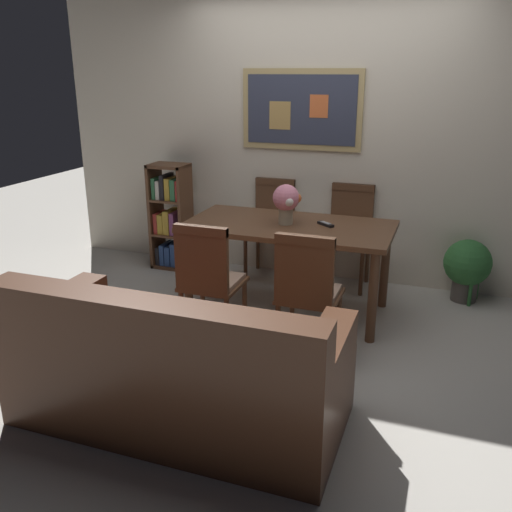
{
  "coord_description": "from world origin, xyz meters",
  "views": [
    {
      "loc": [
        1.11,
        -3.49,
        1.87
      ],
      "look_at": [
        -0.11,
        -0.1,
        0.65
      ],
      "focal_mm": 38.57,
      "sensor_mm": 36.0,
      "label": 1
    }
  ],
  "objects_px": {
    "dining_chair_near_left": "(208,275)",
    "leather_couch": "(174,372)",
    "tv_remote": "(326,224)",
    "dining_table": "(288,235)",
    "dining_chair_far_right": "(349,227)",
    "potted_ivy": "(467,266)",
    "flower_vase": "(286,200)",
    "bookshelf": "(171,217)",
    "dining_chair_far_left": "(272,220)",
    "dining_chair_near_right": "(307,286)"
  },
  "relations": [
    {
      "from": "dining_chair_near_left",
      "to": "leather_couch",
      "type": "distance_m",
      "value": 0.94
    },
    {
      "from": "dining_chair_near_left",
      "to": "tv_remote",
      "type": "xyz_separation_m",
      "value": [
        0.63,
        0.83,
        0.2
      ]
    },
    {
      "from": "leather_couch",
      "to": "dining_table",
      "type": "bearing_deg",
      "value": 85.02
    },
    {
      "from": "dining_chair_far_right",
      "to": "potted_ivy",
      "type": "distance_m",
      "value": 1.05
    },
    {
      "from": "tv_remote",
      "to": "dining_table",
      "type": "bearing_deg",
      "value": -168.8
    },
    {
      "from": "tv_remote",
      "to": "potted_ivy",
      "type": "bearing_deg",
      "value": 30.63
    },
    {
      "from": "leather_couch",
      "to": "flower_vase",
      "type": "relative_size",
      "value": 5.78
    },
    {
      "from": "leather_couch",
      "to": "bookshelf",
      "type": "distance_m",
      "value": 2.62
    },
    {
      "from": "dining_chair_far_left",
      "to": "flower_vase",
      "type": "height_order",
      "value": "flower_vase"
    },
    {
      "from": "flower_vase",
      "to": "bookshelf",
      "type": "bearing_deg",
      "value": 155.22
    },
    {
      "from": "bookshelf",
      "to": "leather_couch",
      "type": "bearing_deg",
      "value": -61.61
    },
    {
      "from": "dining_chair_near_left",
      "to": "dining_chair_far_right",
      "type": "relative_size",
      "value": 1.0
    },
    {
      "from": "leather_couch",
      "to": "dining_chair_near_left",
      "type": "bearing_deg",
      "value": 102.5
    },
    {
      "from": "dining_chair_far_right",
      "to": "dining_chair_near_left",
      "type": "bearing_deg",
      "value": -114.25
    },
    {
      "from": "bookshelf",
      "to": "potted_ivy",
      "type": "xyz_separation_m",
      "value": [
        2.75,
        0.07,
        -0.2
      ]
    },
    {
      "from": "bookshelf",
      "to": "dining_chair_near_left",
      "type": "bearing_deg",
      "value": -53.35
    },
    {
      "from": "potted_ivy",
      "to": "tv_remote",
      "type": "relative_size",
      "value": 3.87
    },
    {
      "from": "dining_chair_near_left",
      "to": "bookshelf",
      "type": "xyz_separation_m",
      "value": [
        -1.04,
        1.4,
        -0.03
      ]
    },
    {
      "from": "dining_chair_near_left",
      "to": "dining_chair_far_left",
      "type": "bearing_deg",
      "value": 91.73
    },
    {
      "from": "dining_chair_far_right",
      "to": "dining_table",
      "type": "bearing_deg",
      "value": -114.54
    },
    {
      "from": "flower_vase",
      "to": "tv_remote",
      "type": "xyz_separation_m",
      "value": [
        0.3,
        0.06,
        -0.18
      ]
    },
    {
      "from": "bookshelf",
      "to": "dining_chair_far_right",
      "type": "bearing_deg",
      "value": 4.3
    },
    {
      "from": "leather_couch",
      "to": "bookshelf",
      "type": "bearing_deg",
      "value": 118.39
    },
    {
      "from": "dining_table",
      "to": "tv_remote",
      "type": "bearing_deg",
      "value": 11.2
    },
    {
      "from": "dining_table",
      "to": "dining_chair_near_left",
      "type": "distance_m",
      "value": 0.85
    },
    {
      "from": "tv_remote",
      "to": "bookshelf",
      "type": "bearing_deg",
      "value": 161.1
    },
    {
      "from": "dining_table",
      "to": "dining_chair_near_right",
      "type": "bearing_deg",
      "value": -64.87
    },
    {
      "from": "dining_chair_far_right",
      "to": "bookshelf",
      "type": "xyz_separation_m",
      "value": [
        -1.73,
        -0.13,
        -0.03
      ]
    },
    {
      "from": "dining_chair_near_right",
      "to": "flower_vase",
      "type": "bearing_deg",
      "value": 116.53
    },
    {
      "from": "dining_chair_far_left",
      "to": "bookshelf",
      "type": "height_order",
      "value": "bookshelf"
    },
    {
      "from": "dining_table",
      "to": "dining_chair_far_right",
      "type": "xyz_separation_m",
      "value": [
        0.35,
        0.76,
        -0.1
      ]
    },
    {
      "from": "dining_table",
      "to": "leather_couch",
      "type": "relative_size",
      "value": 0.9
    },
    {
      "from": "dining_chair_near_left",
      "to": "bookshelf",
      "type": "distance_m",
      "value": 1.75
    },
    {
      "from": "dining_chair_near_left",
      "to": "dining_chair_far_right",
      "type": "height_order",
      "value": "same"
    },
    {
      "from": "potted_ivy",
      "to": "dining_chair_far_right",
      "type": "bearing_deg",
      "value": 176.71
    },
    {
      "from": "dining_chair_far_left",
      "to": "potted_ivy",
      "type": "xyz_separation_m",
      "value": [
        1.76,
        -0.07,
        -0.23
      ]
    },
    {
      "from": "dining_chair_far_right",
      "to": "leather_couch",
      "type": "height_order",
      "value": "dining_chair_far_right"
    },
    {
      "from": "dining_table",
      "to": "tv_remote",
      "type": "relative_size",
      "value": 10.72
    },
    {
      "from": "dining_chair_far_right",
      "to": "bookshelf",
      "type": "bearing_deg",
      "value": -175.7
    },
    {
      "from": "dining_chair_near_left",
      "to": "tv_remote",
      "type": "bearing_deg",
      "value": 53.0
    },
    {
      "from": "dining_chair_far_left",
      "to": "dining_chair_near_right",
      "type": "distance_m",
      "value": 1.69
    },
    {
      "from": "dining_table",
      "to": "bookshelf",
      "type": "bearing_deg",
      "value": 155.67
    },
    {
      "from": "dining_table",
      "to": "flower_vase",
      "type": "height_order",
      "value": "flower_vase"
    },
    {
      "from": "dining_chair_near_right",
      "to": "leather_couch",
      "type": "xyz_separation_m",
      "value": [
        -0.5,
        -0.91,
        -0.23
      ]
    },
    {
      "from": "dining_chair_far_left",
      "to": "dining_chair_far_right",
      "type": "xyz_separation_m",
      "value": [
        0.74,
        -0.01,
        0.0
      ]
    },
    {
      "from": "dining_chair_near_right",
      "to": "bookshelf",
      "type": "distance_m",
      "value": 2.22
    },
    {
      "from": "flower_vase",
      "to": "dining_chair_near_right",
      "type": "bearing_deg",
      "value": -63.47
    },
    {
      "from": "dining_chair_near_left",
      "to": "dining_chair_far_left",
      "type": "xyz_separation_m",
      "value": [
        -0.05,
        1.54,
        0.0
      ]
    },
    {
      "from": "bookshelf",
      "to": "flower_vase",
      "type": "relative_size",
      "value": 3.3
    },
    {
      "from": "dining_chair_far_right",
      "to": "flower_vase",
      "type": "height_order",
      "value": "flower_vase"
    }
  ]
}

